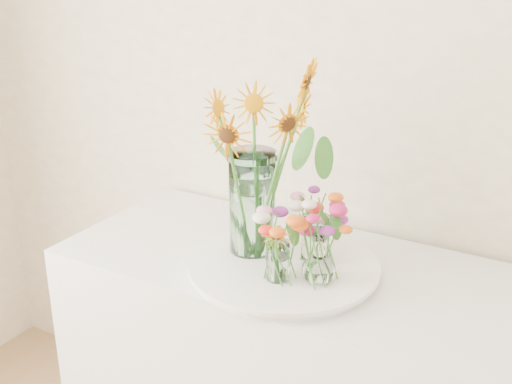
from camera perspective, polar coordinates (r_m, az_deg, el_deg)
The scene contains 9 objects.
tray at distance 1.76m, azimuth 2.51°, elevation -6.84°, with size 0.50×0.50×0.03m, color white.
mason_jar at distance 1.77m, azimuth -0.35°, elevation -0.95°, with size 0.13×0.13×0.30m, color #ACDFCF.
sunflower_bouquet at distance 1.72m, azimuth -0.35°, elevation 3.11°, with size 0.63×0.63×0.56m, color orange, non-canonical shape.
small_vase_a at distance 1.66m, azimuth 1.94°, elevation -6.28°, with size 0.06×0.06×0.10m, color white.
wildflower_posy_a at distance 1.64m, azimuth 1.96°, elevation -4.88°, with size 0.20×0.20×0.19m, color #DE5813, non-canonical shape.
small_vase_b at distance 1.65m, azimuth 5.62°, elevation -6.04°, with size 0.09×0.09×0.13m, color white, non-canonical shape.
wildflower_posy_b at distance 1.63m, azimuth 5.68°, elevation -4.63°, with size 0.20×0.20×0.22m, color #DE5813, non-canonical shape.
small_vase_c at distance 1.76m, azimuth 5.28°, elevation -4.14°, with size 0.08×0.08×0.13m, color white.
wildflower_posy_c at distance 1.74m, azimuth 5.33°, elevation -2.80°, with size 0.20×0.20×0.22m, color #DE5813, non-canonical shape.
Camera 1 is at (0.29, 0.47, 1.74)m, focal length 45.00 mm.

